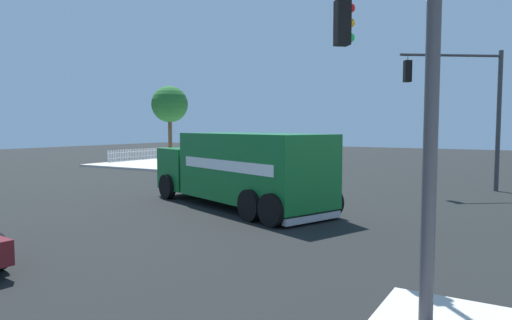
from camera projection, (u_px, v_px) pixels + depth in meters
The scene contains 8 objects.
ground_plane at pixel (255, 202), 17.84m from camera, with size 100.00×100.00×0.00m, color black.
sidewalk_corner_near at pixel (197, 163), 36.14m from camera, with size 12.37×12.37×0.14m, color beige.
delivery_truck at pixel (240, 168), 16.66m from camera, with size 5.39×8.56×2.71m.
traffic_light_primary at pixel (392, 59), 7.52m from camera, with size 3.08×2.69×6.00m.
traffic_light_secondary at pixel (468, 99), 20.52m from camera, with size 2.89×3.94×6.38m.
pedestrian_near_corner at pixel (213, 150), 35.75m from camera, with size 0.48×0.35×1.69m.
picket_fence_run at pixel (142, 154), 39.13m from camera, with size 7.48×0.05×0.95m.
shade_tree_near at pixel (170, 105), 37.18m from camera, with size 2.96×2.96×6.13m.
Camera 1 is at (15.15, 9.10, 2.95)m, focal length 31.99 mm.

